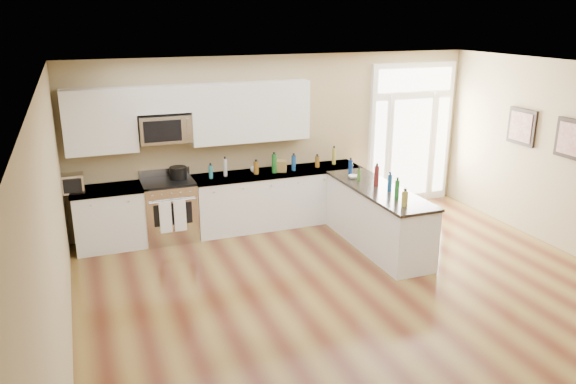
{
  "coord_description": "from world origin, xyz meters",
  "views": [
    {
      "loc": [
        -3.2,
        -4.76,
        3.43
      ],
      "look_at": [
        -0.62,
        2.0,
        1.13
      ],
      "focal_mm": 35.0,
      "sensor_mm": 36.0,
      "label": 1
    }
  ],
  "objects": [
    {
      "name": "kitchen_range",
      "position": [
        -1.97,
        3.69,
        0.48
      ],
      "size": [
        0.8,
        0.71,
        1.08
      ],
      "color": "silver",
      "rests_on": "ground"
    },
    {
      "name": "peninsula_cabinet",
      "position": [
        0.93,
        2.24,
        0.43
      ],
      "size": [
        0.69,
        2.32,
        0.94
      ],
      "color": "silver",
      "rests_on": "ground"
    },
    {
      "name": "ground",
      "position": [
        0.0,
        0.0,
        0.0
      ],
      "size": [
        8.0,
        8.0,
        0.0
      ],
      "primitive_type": "plane",
      "color": "#512616"
    },
    {
      "name": "cardboard_box",
      "position": [
        -0.14,
        3.65,
        1.03
      ],
      "size": [
        0.27,
        0.24,
        0.18
      ],
      "primitive_type": "cube",
      "rotation": [
        0.0,
        0.0,
        -0.39
      ],
      "color": "olive",
      "rests_on": "back_cabinet_right"
    },
    {
      "name": "bowl_peninsula",
      "position": [
        0.81,
        2.85,
        0.96
      ],
      "size": [
        0.17,
        0.17,
        0.05
      ],
      "primitive_type": "imported",
      "rotation": [
        0.0,
        0.0,
        -0.1
      ],
      "color": "white",
      "rests_on": "peninsula_cabinet"
    },
    {
      "name": "toaster_oven",
      "position": [
        -3.35,
        3.65,
        1.08
      ],
      "size": [
        0.33,
        0.26,
        0.28
      ],
      "primitive_type": "cube",
      "rotation": [
        0.0,
        0.0,
        -0.03
      ],
      "color": "silver",
      "rests_on": "back_cabinet_left"
    },
    {
      "name": "stockpot",
      "position": [
        -1.79,
        3.77,
        1.05
      ],
      "size": [
        0.28,
        0.28,
        0.21
      ],
      "primitive_type": "cylinder",
      "rotation": [
        0.0,
        0.0,
        0.04
      ],
      "color": "black",
      "rests_on": "kitchen_range"
    },
    {
      "name": "cup_counter",
      "position": [
        -0.56,
        3.75,
        0.98
      ],
      "size": [
        0.13,
        0.13,
        0.09
      ],
      "primitive_type": "imported",
      "rotation": [
        0.0,
        0.0,
        -0.17
      ],
      "color": "white",
      "rests_on": "back_cabinet_right"
    },
    {
      "name": "wall_art_near",
      "position": [
        3.47,
        2.2,
        1.7
      ],
      "size": [
        0.05,
        0.58,
        0.58
      ],
      "color": "black",
      "rests_on": "room_shell"
    },
    {
      "name": "upper_cabinet_left",
      "position": [
        -2.88,
        3.83,
        1.93
      ],
      "size": [
        1.04,
        0.33,
        0.95
      ],
      "primitive_type": "cube",
      "color": "silver",
      "rests_on": "room_shell"
    },
    {
      "name": "counter_bottles",
      "position": [
        0.29,
        2.99,
        1.07
      ],
      "size": [
        2.36,
        2.43,
        0.32
      ],
      "color": "#19591E",
      "rests_on": "back_cabinet_right"
    },
    {
      "name": "room_shell",
      "position": [
        0.0,
        0.0,
        1.71
      ],
      "size": [
        8.0,
        8.0,
        8.0
      ],
      "color": "tan",
      "rests_on": "ground"
    },
    {
      "name": "back_cabinet_right",
      "position": [
        -0.16,
        3.69,
        0.44
      ],
      "size": [
        2.85,
        0.66,
        0.94
      ],
      "color": "silver",
      "rests_on": "ground"
    },
    {
      "name": "upper_cabinet_right",
      "position": [
        -0.57,
        3.83,
        1.93
      ],
      "size": [
        1.94,
        0.33,
        0.95
      ],
      "primitive_type": "cube",
      "color": "silver",
      "rests_on": "room_shell"
    },
    {
      "name": "wall_art_far",
      "position": [
        3.47,
        1.2,
        1.7
      ],
      "size": [
        0.05,
        0.58,
        0.58
      ],
      "color": "black",
      "rests_on": "room_shell"
    },
    {
      "name": "upper_cabinet_short",
      "position": [
        -1.95,
        3.83,
        2.2
      ],
      "size": [
        0.82,
        0.33,
        0.4
      ],
      "primitive_type": "cube",
      "color": "silver",
      "rests_on": "room_shell"
    },
    {
      "name": "bowl_left",
      "position": [
        -3.32,
        3.69,
        0.96
      ],
      "size": [
        0.23,
        0.23,
        0.05
      ],
      "primitive_type": "imported",
      "rotation": [
        0.0,
        0.0,
        0.24
      ],
      "color": "white",
      "rests_on": "back_cabinet_left"
    },
    {
      "name": "microwave",
      "position": [
        -1.95,
        3.8,
        1.76
      ],
      "size": [
        0.78,
        0.41,
        0.42
      ],
      "color": "silver",
      "rests_on": "room_shell"
    },
    {
      "name": "entry_door",
      "position": [
        2.55,
        3.95,
        1.3
      ],
      "size": [
        1.7,
        0.1,
        2.6
      ],
      "color": "white",
      "rests_on": "ground"
    },
    {
      "name": "back_cabinet_left",
      "position": [
        -2.87,
        3.69,
        0.44
      ],
      "size": [
        1.1,
        0.66,
        0.94
      ],
      "color": "silver",
      "rests_on": "ground"
    }
  ]
}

